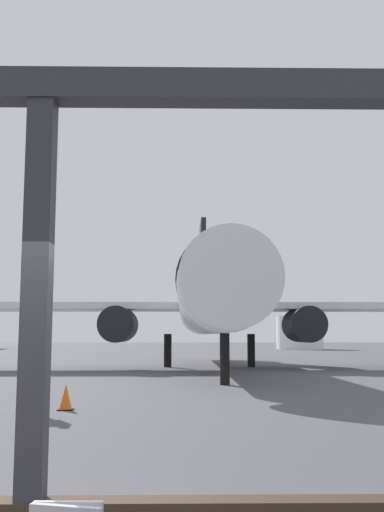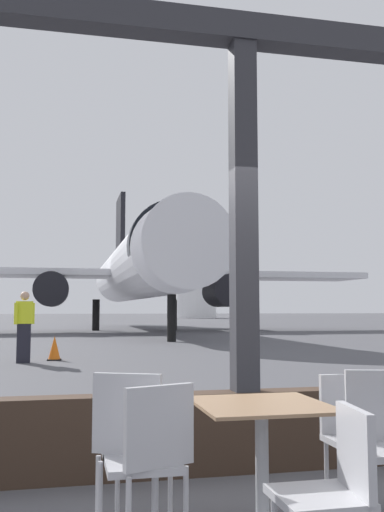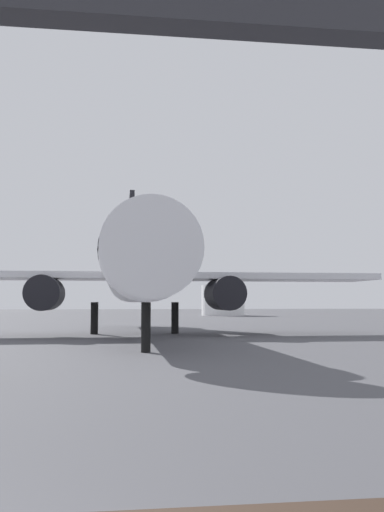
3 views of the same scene
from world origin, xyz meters
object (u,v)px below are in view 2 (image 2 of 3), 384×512
(cafe_chair_window_left, at_px, (383,433))
(cafe_chair_window_right, at_px, (132,438))
(dining_table, at_px, (262,458))
(ground_crew_worker, at_px, (24,326))
(cafe_chair_aisle_left, at_px, (150,453))
(cafe_chair_aisle_right, at_px, (335,482))
(cafe_chair_side_extra, at_px, (355,429))
(fuel_storage_tank, at_px, (195,303))
(traffic_cone, at_px, (54,349))
(airplane, at_px, (139,269))

(cafe_chair_window_left, distance_m, cafe_chair_window_right, 1.53)
(dining_table, bearing_deg, ground_crew_worker, 100.91)
(cafe_chair_aisle_left, bearing_deg, cafe_chair_aisle_right, -35.80)
(cafe_chair_window_right, relative_size, cafe_chair_aisle_left, 1.03)
(cafe_chair_side_extra, relative_size, ground_crew_worker, 0.50)
(cafe_chair_window_left, relative_size, fuel_storage_tank, 0.15)
(cafe_chair_aisle_left, bearing_deg, dining_table, 18.03)
(cafe_chair_aisle_left, height_order, traffic_cone, cafe_chair_aisle_left)
(cafe_chair_side_extra, height_order, ground_crew_worker, ground_crew_worker)
(cafe_chair_window_left, distance_m, ground_crew_worker, 11.73)
(ground_crew_worker, bearing_deg, airplane, 74.85)
(dining_table, bearing_deg, airplane, 84.41)
(traffic_cone, bearing_deg, airplane, 76.49)
(cafe_chair_side_extra, bearing_deg, dining_table, -162.45)
(cafe_chair_aisle_right, height_order, cafe_chair_side_extra, cafe_chair_side_extra)
(cafe_chair_window_right, relative_size, traffic_cone, 1.53)
(traffic_cone, bearing_deg, fuel_storage_tank, 74.31)
(cafe_chair_aisle_right, relative_size, fuel_storage_tank, 0.14)
(cafe_chair_side_extra, relative_size, airplane, 0.03)
(cafe_chair_side_extra, xyz_separation_m, airplane, (2.22, 30.00, 3.14))
(dining_table, height_order, cafe_chair_side_extra, cafe_chair_side_extra)
(cafe_chair_side_extra, xyz_separation_m, ground_crew_worker, (-2.91, 11.05, 0.38))
(traffic_cone, relative_size, fuel_storage_tank, 0.10)
(cafe_chair_window_left, xyz_separation_m, cafe_chair_side_extra, (-0.02, 0.31, -0.03))
(cafe_chair_aisle_left, bearing_deg, cafe_chair_window_left, 6.11)
(cafe_chair_window_right, xyz_separation_m, cafe_chair_aisle_right, (0.85, -0.87, -0.05))
(cafe_chair_window_right, xyz_separation_m, airplane, (3.73, 30.16, 3.09))
(cafe_chair_aisle_left, height_order, fuel_storage_tank, fuel_storage_tank)
(cafe_chair_aisle_right, bearing_deg, traffic_cone, 96.88)
(dining_table, height_order, cafe_chair_window_left, cafe_chair_window_left)
(dining_table, relative_size, cafe_chair_side_extra, 0.88)
(cafe_chair_aisle_left, distance_m, ground_crew_worker, 11.61)
(airplane, relative_size, traffic_cone, 47.26)
(cafe_chair_side_extra, bearing_deg, airplane, 85.76)
(cafe_chair_window_right, xyz_separation_m, ground_crew_worker, (-1.41, 11.20, 0.34))
(cafe_chair_aisle_right, distance_m, traffic_cone, 12.77)
(traffic_cone, height_order, fuel_storage_tank, fuel_storage_tank)
(cafe_chair_window_left, bearing_deg, cafe_chair_side_extra, 93.70)
(cafe_chair_aisle_right, bearing_deg, cafe_chair_side_extra, 57.35)
(cafe_chair_window_right, bearing_deg, airplane, 82.95)
(cafe_chair_window_left, bearing_deg, traffic_cone, 100.46)
(dining_table, relative_size, ground_crew_worker, 0.44)
(cafe_chair_window_left, distance_m, cafe_chair_aisle_left, 1.47)
(dining_table, relative_size, cafe_chair_aisle_right, 0.90)
(airplane, bearing_deg, ground_crew_worker, -105.15)
(fuel_storage_tank, bearing_deg, traffic_cone, -105.69)
(dining_table, relative_size, cafe_chair_window_right, 0.81)
(dining_table, distance_m, cafe_chair_window_left, 0.77)
(dining_table, height_order, traffic_cone, dining_table)
(cafe_chair_aisle_left, xyz_separation_m, cafe_chair_aisle_right, (0.78, -0.56, -0.04))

